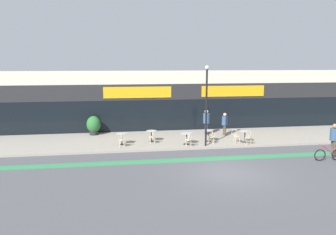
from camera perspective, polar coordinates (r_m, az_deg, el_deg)
name	(u,v)px	position (r m, az deg, el deg)	size (l,w,h in m)	color
ground_plane	(228,173)	(16.42, 10.42, -9.51)	(120.00, 120.00, 0.00)	#4C4C51
sidewalk_slab	(194,138)	(23.11, 4.56, -3.66)	(40.00, 5.50, 0.12)	gray
storefront_facade	(181,99)	(27.27, 2.36, 3.19)	(40.00, 4.06, 4.64)	beige
bike_lane_stripe	(214,159)	(18.65, 7.94, -7.11)	(36.00, 0.70, 0.01)	#2D844C
bistro_table_0	(122,137)	(21.17, -8.06, -3.33)	(0.67, 0.67, 0.73)	black
bistro_table_1	(151,134)	(21.82, -2.90, -2.85)	(0.69, 0.69, 0.73)	black
bistro_table_2	(187,136)	(21.06, 3.26, -3.28)	(0.74, 0.74, 0.74)	black
bistro_table_3	(209,134)	(21.95, 7.12, -2.79)	(0.64, 0.64, 0.77)	black
bistro_table_4	(245,134)	(22.14, 13.25, -2.86)	(0.65, 0.65, 0.77)	black
cafe_chair_0_near	(122,139)	(20.56, -8.05, -3.72)	(0.44, 0.59, 0.90)	beige
cafe_chair_1_near	(152,136)	(21.22, -2.72, -3.22)	(0.42, 0.58, 0.90)	beige
cafe_chair_2_near	(189,139)	(20.47, 3.61, -3.71)	(0.41, 0.58, 0.90)	beige
cafe_chair_3_near	(211,136)	(21.37, 7.56, -3.21)	(0.42, 0.59, 0.90)	beige
cafe_chair_4_near	(249,137)	(21.59, 13.87, -3.27)	(0.42, 0.58, 0.90)	beige
cafe_chair_4_side	(236,135)	(21.93, 11.73, -3.00)	(0.58, 0.41, 0.90)	beige
planter_pot	(94,125)	(24.41, -12.82, -1.29)	(1.00, 1.00, 1.38)	#232326
lamp_post	(206,100)	(20.44, 6.71, 3.05)	(0.26, 0.26, 5.03)	black
cyclist_0	(333,139)	(19.99, 26.79, -3.37)	(1.64, 0.52, 2.05)	black
pedestrian_near_end	(225,122)	(23.96, 9.85, -0.79)	(0.47, 0.47, 1.63)	#4C3D2D
pedestrian_far_end	(206,120)	(24.01, 6.70, -0.40)	(0.52, 0.52, 1.83)	#382D47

